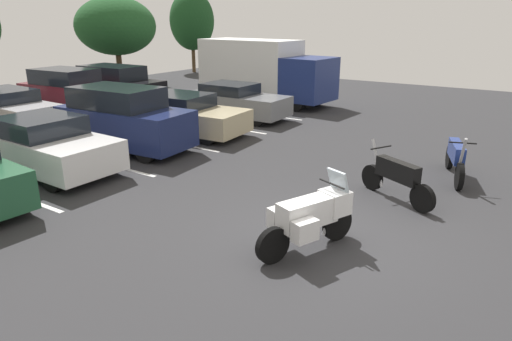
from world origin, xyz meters
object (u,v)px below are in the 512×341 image
at_px(car_far_black, 116,85).
at_px(car_white, 46,145).
at_px(car_far_maroon, 69,92).
at_px(car_grey, 235,101).
at_px(car_far_silver, 8,108).
at_px(box_truck, 262,70).
at_px(motorcycle_third, 456,158).
at_px(motorcycle_touring, 311,216).
at_px(car_navy, 124,119).
at_px(car_champagne, 184,115).
at_px(motorcycle_second, 396,177).

bearing_deg(car_far_black, car_white, -140.43).
bearing_deg(car_far_maroon, car_grey, -63.58).
relative_size(car_far_silver, car_far_black, 0.99).
bearing_deg(box_truck, motorcycle_third, -123.32).
bearing_deg(box_truck, car_grey, -163.87).
distance_m(motorcycle_touring, car_navy, 8.32).
height_order(car_champagne, car_far_silver, car_champagne).
height_order(car_white, car_far_silver, car_white).
bearing_deg(motorcycle_third, car_grey, 72.29).
height_order(car_far_maroon, car_far_black, car_far_maroon).
bearing_deg(car_champagne, box_truck, 9.13).
height_order(motorcycle_third, car_white, car_white).
height_order(car_champagne, box_truck, box_truck).
distance_m(motorcycle_second, car_far_maroon, 14.90).
bearing_deg(motorcycle_touring, car_white, 89.94).
xyz_separation_m(motorcycle_second, car_grey, (5.20, 8.27, 0.16)).
distance_m(car_navy, car_far_silver, 6.23).
distance_m(car_far_silver, car_far_maroon, 2.76).
height_order(motorcycle_third, car_far_maroon, car_far_maroon).
height_order(car_white, car_grey, car_white).
relative_size(car_navy, car_grey, 1.01).
bearing_deg(car_champagne, car_far_maroon, 90.50).
height_order(motorcycle_second, car_navy, car_navy).
distance_m(motorcycle_second, car_far_black, 15.72).
height_order(car_far_silver, car_far_black, car_far_black).
height_order(car_grey, car_far_silver, car_grey).
relative_size(motorcycle_touring, car_grey, 0.46).
relative_size(motorcycle_third, car_far_silver, 0.49).
height_order(motorcycle_touring, car_white, car_white).
height_order(motorcycle_second, car_far_black, car_far_black).
height_order(motorcycle_touring, box_truck, box_truck).
distance_m(motorcycle_third, car_far_silver, 15.79).
bearing_deg(car_white, motorcycle_touring, -90.06).
bearing_deg(box_truck, car_champagne, -170.87).
relative_size(car_champagne, car_grey, 1.05).
bearing_deg(car_far_black, car_far_maroon, -175.26).
height_order(car_navy, car_far_black, car_navy).
bearing_deg(car_white, car_champagne, -2.45).
bearing_deg(car_navy, car_white, 179.38).
xyz_separation_m(motorcycle_second, car_far_silver, (-0.77, 14.66, 0.15)).
xyz_separation_m(car_champagne, car_far_maroon, (-0.06, 6.51, 0.24)).
relative_size(motorcycle_second, motorcycle_third, 0.87).
relative_size(motorcycle_touring, car_far_silver, 0.44).
height_order(motorcycle_third, car_navy, car_navy).
distance_m(motorcycle_touring, car_far_maroon, 15.10).
bearing_deg(car_far_black, car_navy, -128.66).
relative_size(motorcycle_touring, car_white, 0.47).
distance_m(motorcycle_touring, motorcycle_second, 3.21).
xyz_separation_m(car_navy, car_far_maroon, (2.48, 6.31, -0.03)).
xyz_separation_m(car_white, car_far_silver, (2.38, 6.19, -0.03)).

